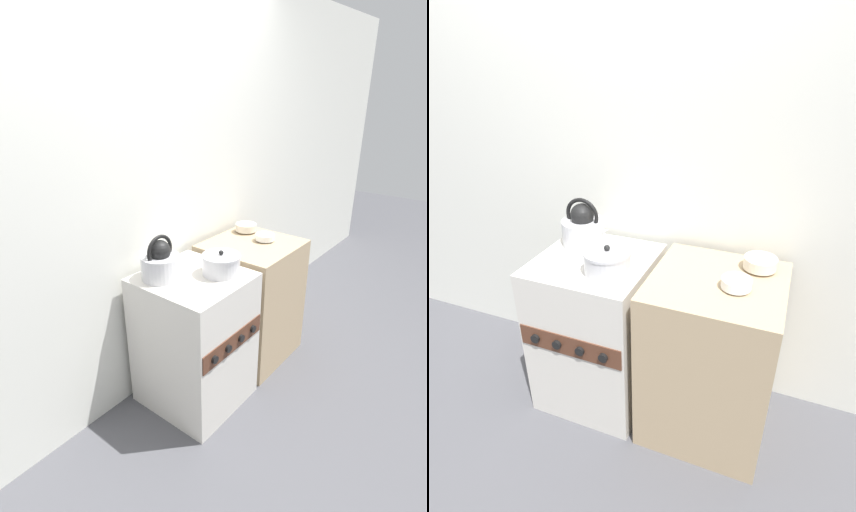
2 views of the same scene
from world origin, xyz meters
TOP-DOWN VIEW (x-y plane):
  - ground_plane at (0.00, 0.00)m, footprint 12.00×12.00m
  - wall_back at (0.00, 0.64)m, footprint 7.00×0.06m
  - stove at (0.00, 0.28)m, footprint 0.56×0.59m
  - counter at (0.61, 0.28)m, footprint 0.59×0.57m
  - kettle at (-0.12, 0.41)m, footprint 0.27×0.22m
  - cooking_pot at (0.13, 0.18)m, footprint 0.22×0.22m
  - enamel_bowl at (0.77, 0.44)m, footprint 0.15×0.15m
  - small_ceramic_bowl at (0.69, 0.24)m, footprint 0.13×0.13m

SIDE VIEW (x-z plane):
  - ground_plane at x=0.00m, z-range 0.00..0.00m
  - stove at x=0.00m, z-range 0.00..0.85m
  - counter at x=0.61m, z-range 0.00..0.86m
  - small_ceramic_bowl at x=0.69m, z-range 0.86..0.91m
  - enamel_bowl at x=0.77m, z-range 0.87..0.93m
  - cooking_pot at x=0.13m, z-range 0.83..0.98m
  - kettle at x=-0.12m, z-range 0.81..1.07m
  - wall_back at x=0.00m, z-range 0.00..2.50m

